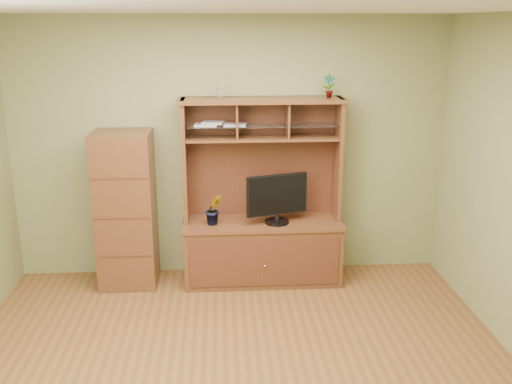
{
  "coord_description": "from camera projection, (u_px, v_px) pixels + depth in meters",
  "views": [
    {
      "loc": [
        -0.1,
        -3.82,
        2.6
      ],
      "look_at": [
        0.22,
        1.2,
        1.12
      ],
      "focal_mm": 40.0,
      "sensor_mm": 36.0,
      "label": 1
    }
  ],
  "objects": [
    {
      "name": "media_hutch",
      "position": [
        262.0,
        232.0,
        5.93
      ],
      "size": [
        1.66,
        0.61,
        1.9
      ],
      "color": "#412612",
      "rests_on": "room"
    },
    {
      "name": "room",
      "position": [
        236.0,
        209.0,
        4.02
      ],
      "size": [
        4.54,
        4.04,
        2.74
      ],
      "color": "brown",
      "rests_on": "ground"
    },
    {
      "name": "side_cabinet",
      "position": [
        126.0,
        210.0,
        5.76
      ],
      "size": [
        0.57,
        0.52,
        1.59
      ],
      "color": "#412612",
      "rests_on": "room"
    },
    {
      "name": "orchid_plant",
      "position": [
        214.0,
        209.0,
        5.73
      ],
      "size": [
        0.2,
        0.17,
        0.32
      ],
      "primitive_type": "imported",
      "rotation": [
        0.0,
        0.0,
        0.16
      ],
      "color": "#30541C",
      "rests_on": "media_hutch"
    },
    {
      "name": "magazines",
      "position": [
        218.0,
        124.0,
        5.65
      ],
      "size": [
        0.53,
        0.2,
        0.04
      ],
      "color": "#AFAFB4",
      "rests_on": "media_hutch"
    },
    {
      "name": "reed_diffuser",
      "position": [
        220.0,
        88.0,
        5.55
      ],
      "size": [
        0.05,
        0.05,
        0.25
      ],
      "color": "silver",
      "rests_on": "media_hutch"
    },
    {
      "name": "monitor",
      "position": [
        277.0,
        198.0,
        5.74
      ],
      "size": [
        0.63,
        0.25,
        0.51
      ],
      "rotation": [
        0.0,
        0.0,
        0.3
      ],
      "color": "black",
      "rests_on": "media_hutch"
    },
    {
      "name": "top_plant",
      "position": [
        329.0,
        86.0,
        5.62
      ],
      "size": [
        0.12,
        0.08,
        0.23
      ],
      "primitive_type": "imported",
      "rotation": [
        0.0,
        0.0,
        0.01
      ],
      "color": "#306322",
      "rests_on": "media_hutch"
    }
  ]
}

